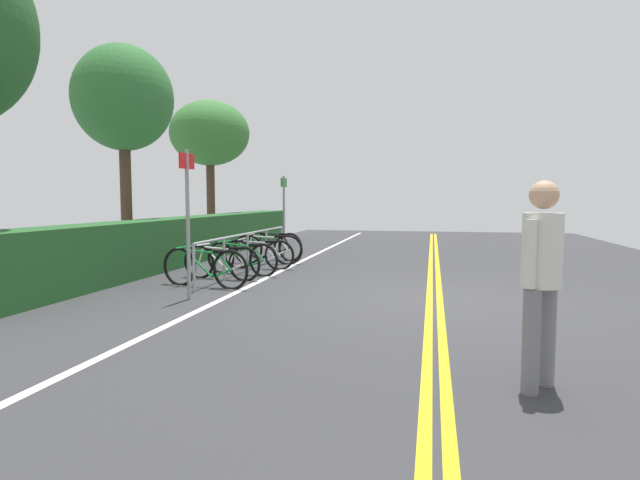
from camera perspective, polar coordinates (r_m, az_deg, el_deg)
ground_plane at (r=8.51m, az=12.41°, el=-6.47°), size 34.19×12.44×0.05m
centre_line_yellow_inner at (r=8.51m, az=12.96°, el=-6.30°), size 30.77×0.10×0.00m
centre_line_yellow_outer at (r=8.51m, az=11.87°, el=-6.28°), size 30.77×0.10×0.00m
bike_lane_stripe_white at (r=9.10m, az=-8.82°, el=-5.52°), size 30.77×0.12×0.00m
bike_rack at (r=11.48m, az=-7.92°, el=-0.33°), size 5.31×0.05×0.84m
bicycle_0 at (r=9.59m, az=-12.50°, el=-2.96°), size 0.51×1.80×0.75m
bicycle_1 at (r=10.43m, az=-10.73°, el=-2.42°), size 0.46×1.71×0.72m
bicycle_2 at (r=11.02m, az=-8.55°, el=-2.00°), size 0.59×1.74×0.72m
bicycle_3 at (r=11.83m, az=-6.73°, el=-1.56°), size 0.46×1.67×0.71m
bicycle_4 at (r=12.72m, az=-5.73°, el=-1.00°), size 0.46×1.75×0.76m
bicycle_5 at (r=13.59m, az=-5.04°, el=-0.63°), size 0.69×1.68×0.76m
pedestrian at (r=4.65m, az=23.06°, el=-3.04°), size 0.41×0.32×1.74m
sign_post_near at (r=8.39m, az=-14.27°, el=3.18°), size 0.36×0.09×2.35m
sign_post_far at (r=14.43m, az=-3.97°, el=3.54°), size 0.36×0.07×2.20m
hedge_backdrop at (r=13.68m, az=-14.01°, el=0.13°), size 14.26×0.91×1.12m
tree_mid at (r=13.81m, az=-20.71°, el=14.18°), size 2.37×2.37×5.26m
tree_far_right at (r=18.32m, az=-11.96°, el=11.26°), size 2.67×2.67×4.87m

